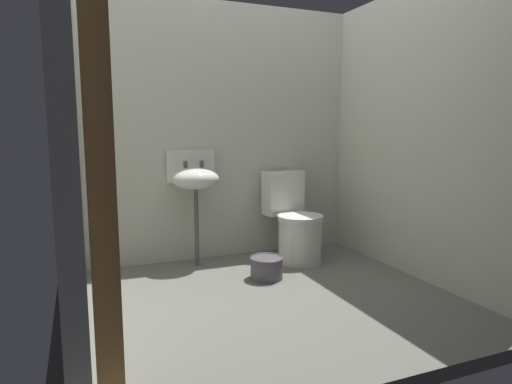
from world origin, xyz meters
TOP-DOWN VIEW (x-y plane):
  - ground_plane at (0.00, 0.00)m, footprint 2.83×2.45m
  - wall_back at (0.00, 1.08)m, footprint 2.83×0.10m
  - wall_left at (-1.26, 0.10)m, footprint 0.10×2.25m
  - wall_right at (1.26, 0.10)m, footprint 0.10×2.25m
  - wooden_door_post at (-1.14, -0.88)m, footprint 0.11×0.11m
  - toilet_near_wall at (0.55, 0.68)m, footprint 0.43×0.62m
  - sink at (-0.31, 0.86)m, footprint 0.42×0.35m
  - bucket at (0.11, 0.30)m, footprint 0.27×0.27m

SIDE VIEW (x-z plane):
  - ground_plane at x=0.00m, z-range -0.08..0.00m
  - bucket at x=0.11m, z-range 0.00..0.18m
  - toilet_near_wall at x=0.55m, z-range -0.07..0.71m
  - sink at x=-0.31m, z-range 0.26..1.25m
  - wall_back at x=0.00m, z-range 0.00..2.26m
  - wall_left at x=-1.26m, z-range 0.00..2.26m
  - wall_right at x=1.26m, z-range 0.00..2.26m
  - wooden_door_post at x=-1.14m, z-range 0.00..2.26m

